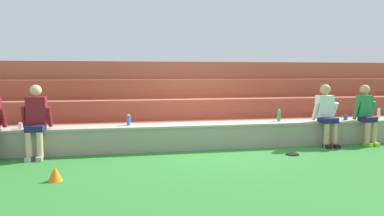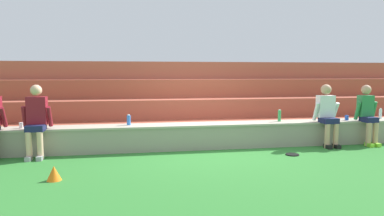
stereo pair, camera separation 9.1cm
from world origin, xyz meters
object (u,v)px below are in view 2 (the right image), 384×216
at_px(person_left_of_center, 36,118).
at_px(water_bottle_center_gap, 279,116).
at_px(plastic_cup_middle, 347,118).
at_px(plastic_cup_left_end, 21,125).
at_px(sports_cone, 54,173).
at_px(water_bottle_mid_right, 129,120).
at_px(person_center, 327,113).
at_px(frisbee, 292,155).
at_px(water_bottle_near_left, 380,114).
at_px(person_right_of_center, 367,113).

relative_size(person_left_of_center, water_bottle_center_gap, 5.15).
height_order(plastic_cup_middle, plastic_cup_left_end, plastic_cup_left_end).
xyz_separation_m(plastic_cup_left_end, sports_cone, (1.00, -1.85, -0.48)).
distance_m(water_bottle_mid_right, sports_cone, 2.27).
bearing_deg(water_bottle_mid_right, plastic_cup_left_end, -178.20).
distance_m(person_center, plastic_cup_middle, 0.70).
bearing_deg(sports_cone, water_bottle_mid_right, 59.98).
bearing_deg(water_bottle_center_gap, frisbee, -98.56).
xyz_separation_m(water_bottle_mid_right, plastic_cup_middle, (5.01, -0.10, -0.05)).
bearing_deg(water_bottle_center_gap, water_bottle_near_left, 0.43).
height_order(person_left_of_center, water_bottle_near_left, person_left_of_center).
distance_m(plastic_cup_middle, sports_cone, 6.40).
xyz_separation_m(plastic_cup_middle, sports_cone, (-6.11, -1.82, -0.48)).
bearing_deg(plastic_cup_middle, sports_cone, -163.46).
relative_size(plastic_cup_left_end, sports_cone, 0.52).
bearing_deg(plastic_cup_left_end, plastic_cup_middle, -0.26).
bearing_deg(sports_cone, water_bottle_near_left, 15.23).
distance_m(person_left_of_center, person_right_of_center, 7.11).
distance_m(water_bottle_near_left, water_bottle_center_gap, 2.59).
distance_m(water_bottle_near_left, water_bottle_mid_right, 5.97).
distance_m(water_bottle_mid_right, frisbee, 3.44).
xyz_separation_m(person_left_of_center, water_bottle_center_gap, (5.13, 0.33, -0.10)).
distance_m(water_bottle_near_left, sports_cone, 7.35).
xyz_separation_m(water_bottle_center_gap, plastic_cup_middle, (1.63, -0.09, -0.07)).
bearing_deg(plastic_cup_left_end, water_bottle_mid_right, 1.80).
bearing_deg(person_center, water_bottle_near_left, 11.97).
bearing_deg(frisbee, sports_cone, -168.16).
xyz_separation_m(plastic_cup_middle, plastic_cup_left_end, (-7.12, 0.03, 0.00)).
distance_m(person_right_of_center, water_bottle_near_left, 0.71).
xyz_separation_m(person_right_of_center, plastic_cup_left_end, (-7.47, 0.27, -0.14)).
relative_size(water_bottle_center_gap, sports_cone, 1.22).
height_order(person_center, water_bottle_near_left, person_center).
distance_m(person_right_of_center, water_bottle_mid_right, 5.37).
bearing_deg(water_bottle_near_left, plastic_cup_middle, -173.48).
bearing_deg(frisbee, plastic_cup_middle, 27.04).
height_order(water_bottle_near_left, water_bottle_mid_right, water_bottle_near_left).
height_order(water_bottle_center_gap, water_bottle_mid_right, water_bottle_center_gap).
distance_m(person_center, plastic_cup_left_end, 6.48).
distance_m(water_bottle_mid_right, plastic_cup_middle, 5.01).
height_order(person_center, sports_cone, person_center).
bearing_deg(plastic_cup_left_end, person_right_of_center, -2.10).
relative_size(person_right_of_center, water_bottle_mid_right, 5.99).
bearing_deg(person_center, water_bottle_center_gap, 162.02).
bearing_deg(water_bottle_mid_right, water_bottle_near_left, 0.11).
height_order(person_left_of_center, plastic_cup_middle, person_left_of_center).
relative_size(water_bottle_mid_right, plastic_cup_left_end, 1.95).
height_order(water_bottle_near_left, plastic_cup_left_end, water_bottle_near_left).
bearing_deg(person_right_of_center, water_bottle_center_gap, 170.49).
bearing_deg(sports_cone, person_right_of_center, 13.70).
height_order(water_bottle_center_gap, plastic_cup_left_end, water_bottle_center_gap).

